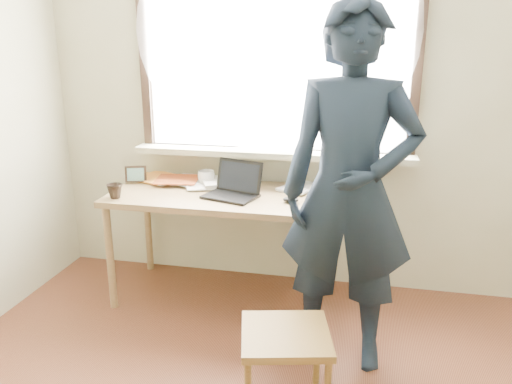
% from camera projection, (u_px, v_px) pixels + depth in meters
% --- Properties ---
extents(room_shell, '(3.52, 4.02, 2.61)m').
position_uv_depth(room_shell, '(229.00, 41.00, 1.45)').
color(room_shell, '#BAB896').
rests_on(room_shell, ground).
extents(desk, '(1.34, 0.67, 0.72)m').
position_uv_depth(desk, '(218.00, 204.00, 3.17)').
color(desk, olive).
rests_on(desk, ground).
extents(laptop, '(0.37, 0.33, 0.21)m').
position_uv_depth(laptop, '(234.00, 188.00, 3.07)').
color(laptop, black).
rests_on(laptop, desk).
extents(mug_white, '(0.16, 0.16, 0.09)m').
position_uv_depth(mug_white, '(206.00, 177.00, 3.34)').
color(mug_white, white).
rests_on(mug_white, desk).
extents(mug_dark, '(0.13, 0.13, 0.09)m').
position_uv_depth(mug_dark, '(115.00, 191.00, 3.03)').
color(mug_dark, black).
rests_on(mug_dark, desk).
extents(mouse, '(0.09, 0.07, 0.04)m').
position_uv_depth(mouse, '(291.00, 200.00, 2.95)').
color(mouse, black).
rests_on(mouse, desk).
extents(desk_clutter, '(0.91, 0.48, 0.03)m').
position_uv_depth(desk_clutter, '(173.00, 182.00, 3.34)').
color(desk_clutter, white).
rests_on(desk_clutter, desk).
extents(book_a, '(0.23, 0.28, 0.02)m').
position_uv_depth(book_a, '(174.00, 179.00, 3.43)').
color(book_a, white).
rests_on(book_a, desk).
extents(book_b, '(0.30, 0.34, 0.02)m').
position_uv_depth(book_b, '(288.00, 185.00, 3.28)').
color(book_b, white).
rests_on(book_b, desk).
extents(picture_frame, '(0.14, 0.06, 0.11)m').
position_uv_depth(picture_frame, '(136.00, 175.00, 3.34)').
color(picture_frame, black).
rests_on(picture_frame, desk).
extents(work_chair, '(0.46, 0.45, 0.40)m').
position_uv_depth(work_chair, '(285.00, 344.00, 2.23)').
color(work_chair, brown).
rests_on(work_chair, ground).
extents(person, '(0.69, 0.46, 1.84)m').
position_uv_depth(person, '(349.00, 192.00, 2.46)').
color(person, black).
rests_on(person, ground).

